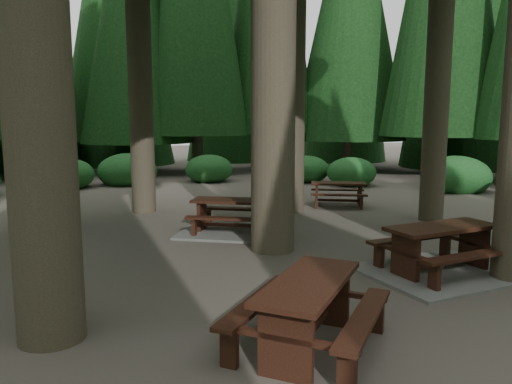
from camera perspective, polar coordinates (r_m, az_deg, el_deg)
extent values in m
plane|color=#595048|center=(9.46, -2.46, -7.23)|extent=(80.00, 80.00, 0.00)
cube|color=gray|center=(8.89, 20.25, -8.62)|extent=(2.75, 2.42, 0.05)
cube|color=black|center=(8.70, 20.50, -3.82)|extent=(1.99, 1.08, 0.06)
cube|color=black|center=(9.21, 17.59, -5.04)|extent=(1.90, 0.62, 0.05)
cube|color=black|center=(8.36, 23.49, -6.68)|extent=(1.90, 0.62, 0.05)
cube|color=black|center=(8.28, 16.68, -7.15)|extent=(0.19, 0.58, 0.75)
cube|color=black|center=(8.27, 16.70, -6.73)|extent=(0.37, 1.51, 0.06)
cube|color=black|center=(9.34, 23.62, -5.76)|extent=(0.19, 0.58, 0.75)
cube|color=black|center=(9.32, 23.64, -5.38)|extent=(0.37, 1.51, 0.06)
cube|color=black|center=(8.84, 20.30, -7.60)|extent=(1.56, 0.38, 0.08)
cube|color=gray|center=(11.28, -2.75, -4.55)|extent=(2.81, 2.62, 0.05)
cube|color=black|center=(11.14, -2.78, -1.00)|extent=(1.88, 1.35, 0.06)
cube|color=black|center=(11.76, -2.13, -1.95)|extent=(1.70, 0.95, 0.05)
cube|color=black|center=(10.64, -3.47, -3.06)|extent=(1.70, 0.95, 0.05)
cube|color=black|center=(11.39, -6.22, -2.78)|extent=(0.29, 0.52, 0.70)
cube|color=black|center=(11.38, -6.22, -2.49)|extent=(0.66, 1.32, 0.06)
cube|color=black|center=(11.08, 0.79, -3.05)|extent=(0.29, 0.52, 0.70)
cube|color=black|center=(11.07, 0.79, -2.75)|extent=(0.66, 1.32, 0.06)
cube|color=black|center=(11.25, -2.76, -3.80)|extent=(1.37, 0.68, 0.08)
cube|color=black|center=(14.86, 9.41, 0.98)|extent=(1.71, 1.15, 0.05)
cube|color=black|center=(15.42, 9.29, 0.25)|extent=(1.56, 0.78, 0.04)
cube|color=black|center=(14.37, 9.48, -0.34)|extent=(1.56, 0.78, 0.04)
cube|color=black|center=(14.89, 6.93, -0.30)|extent=(0.24, 0.48, 0.64)
cube|color=black|center=(14.88, 6.93, -0.09)|extent=(0.53, 1.22, 0.05)
cube|color=black|center=(14.95, 11.81, -0.38)|extent=(0.24, 0.48, 0.64)
cube|color=black|center=(14.94, 11.82, -0.18)|extent=(0.53, 1.22, 0.05)
cube|color=black|center=(14.93, 9.36, -0.94)|extent=(1.26, 0.54, 0.07)
cube|color=black|center=(5.58, 6.08, -10.24)|extent=(1.69, 1.89, 0.06)
cube|color=black|center=(5.89, 0.21, -12.36)|extent=(1.33, 1.60, 0.05)
cube|color=black|center=(5.55, 12.24, -13.88)|extent=(1.33, 1.60, 0.05)
cube|color=black|center=(5.08, 3.39, -16.97)|extent=(0.49, 0.41, 0.73)
cube|color=black|center=(5.06, 3.39, -16.34)|extent=(1.22, 0.97, 0.06)
cube|color=black|center=(6.38, 8.06, -11.66)|extent=(0.49, 0.41, 0.73)
cube|color=black|center=(6.36, 8.07, -11.14)|extent=(1.22, 0.97, 0.06)
cube|color=black|center=(5.79, 5.99, -15.70)|extent=(1.01, 1.26, 0.08)
ellipsoid|color=#205F24|center=(19.20, 21.86, 1.35)|extent=(2.42, 2.42, 1.49)
ellipsoid|color=#205F24|center=(19.59, 10.84, 1.93)|extent=(1.90, 1.90, 1.17)
ellipsoid|color=#205F24|center=(20.45, 5.80, 2.30)|extent=(1.84, 1.84, 1.13)
ellipsoid|color=#205F24|center=(20.53, -5.39, 2.33)|extent=(1.95, 1.95, 1.20)
ellipsoid|color=#205F24|center=(20.25, -14.45, 2.01)|extent=(2.31, 2.31, 1.42)
ellipsoid|color=#205F24|center=(19.73, -20.73, 1.58)|extent=(1.93, 1.93, 1.19)
cone|color=black|center=(26.35, 10.84, 20.69)|extent=(5.73, 5.73, 13.48)
cone|color=black|center=(24.87, -13.92, 20.53)|extent=(5.17, 5.17, 12.91)
cone|color=black|center=(32.18, 10.28, 20.73)|extent=(5.26, 5.26, 19.02)
cone|color=black|center=(31.61, -3.11, 18.41)|extent=(5.34, 5.34, 16.14)
cone|color=black|center=(30.37, -16.20, 19.21)|extent=(6.57, 6.57, 16.86)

